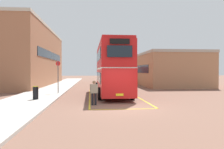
{
  "coord_description": "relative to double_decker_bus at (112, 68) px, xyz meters",
  "views": [
    {
      "loc": [
        -1.8,
        -12.97,
        2.29
      ],
      "look_at": [
        0.24,
        9.3,
        1.87
      ],
      "focal_mm": 34.78,
      "sensor_mm": 36.0,
      "label": 1
    }
  ],
  "objects": [
    {
      "name": "litter_bin",
      "position": [
        -6.04,
        -3.5,
        -1.88
      ],
      "size": [
        0.43,
        0.43,
        0.98
      ],
      "color": "black",
      "rests_on": "sidewalk_left"
    },
    {
      "name": "single_deck_bus",
      "position": [
        2.76,
        21.15,
        -0.87
      ],
      "size": [
        2.92,
        9.73,
        3.02
      ],
      "color": "black",
      "rests_on": "ground"
    },
    {
      "name": "sidewalk_left",
      "position": [
        -6.53,
        9.71,
        -2.44
      ],
      "size": [
        4.0,
        57.6,
        0.14
      ],
      "primitive_type": "cube",
      "color": "#B2ADA3",
      "rests_on": "ground"
    },
    {
      "name": "bus_stop_sign",
      "position": [
        -5.06,
        0.87,
        -0.57
      ],
      "size": [
        0.43,
        0.15,
        3.03
      ],
      "color": "#4C4C51",
      "rests_on": "sidewalk_left"
    },
    {
      "name": "bay_marking_yellow",
      "position": [
        0.01,
        -1.97,
        -2.51
      ],
      "size": [
        4.31,
        12.77,
        0.01
      ],
      "color": "gold",
      "rests_on": "ground"
    },
    {
      "name": "double_decker_bus",
      "position": [
        0.0,
        0.0,
        0.0
      ],
      "size": [
        2.91,
        10.77,
        4.75
      ],
      "color": "black",
      "rests_on": "ground"
    },
    {
      "name": "ground_plane",
      "position": [
        -0.03,
        7.31,
        -2.51
      ],
      "size": [
        135.6,
        135.6,
        0.0
      ],
      "primitive_type": "plane",
      "color": "brown"
    },
    {
      "name": "depot_building_right",
      "position": [
        9.63,
        14.15,
        -0.07
      ],
      "size": [
        8.45,
        17.49,
        4.89
      ],
      "color": "#AD7A56",
      "rests_on": "ground"
    },
    {
      "name": "pedestrian_boarding",
      "position": [
        -1.72,
        -5.71,
        -1.58
      ],
      "size": [
        0.54,
        0.29,
        1.62
      ],
      "color": "black",
      "rests_on": "ground"
    },
    {
      "name": "brick_building_left",
      "position": [
        -10.78,
        14.25,
        1.83
      ],
      "size": [
        5.43,
        22.97,
        8.69
      ],
      "color": "#9E6647",
      "rests_on": "ground"
    }
  ]
}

